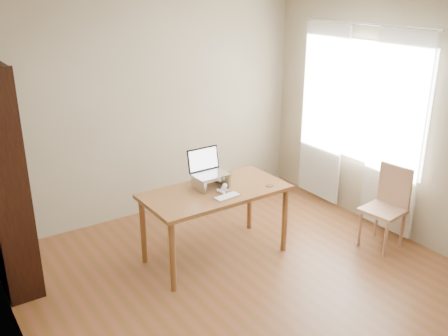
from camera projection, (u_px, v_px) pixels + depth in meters
room at (272, 161)px, 4.16m from camera, size 4.04×4.54×2.64m
bookshelf at (2, 178)px, 4.48m from camera, size 0.30×0.90×2.10m
curtains at (356, 122)px, 5.80m from camera, size 0.03×1.90×2.25m
desk at (215, 198)px, 5.03m from camera, size 1.47×0.75×0.75m
laptop_stand at (211, 180)px, 5.03m from camera, size 0.32×0.25×0.13m
laptop at (208, 168)px, 5.04m from camera, size 0.36×0.30×0.25m
keyboard at (227, 197)px, 4.82m from camera, size 0.28×0.14×0.02m
coaster at (270, 186)px, 5.10m from camera, size 0.09×0.09×0.01m
cat at (210, 180)px, 5.06m from camera, size 0.26×0.49×0.16m
chair at (388, 204)px, 5.32m from camera, size 0.44×0.44×0.89m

